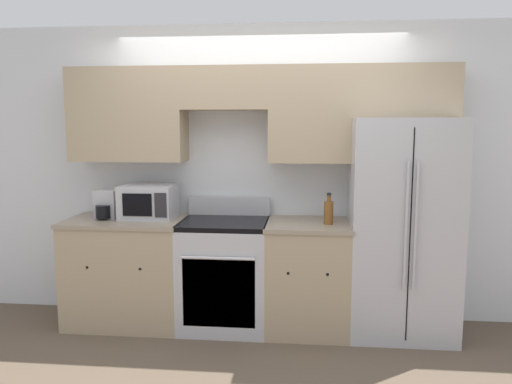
{
  "coord_description": "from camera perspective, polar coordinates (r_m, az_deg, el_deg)",
  "views": [
    {
      "loc": [
        0.41,
        -3.78,
        1.74
      ],
      "look_at": [
        -0.0,
        0.31,
        1.18
      ],
      "focal_mm": 35.0,
      "sensor_mm": 36.0,
      "label": 1
    }
  ],
  "objects": [
    {
      "name": "oven_range",
      "position": [
        4.34,
        -3.59,
        -9.25
      ],
      "size": [
        0.73,
        0.65,
        1.09
      ],
      "color": "#B7B7BC",
      "rests_on": "ground_plane"
    },
    {
      "name": "bottle",
      "position": [
        4.11,
        8.3,
        -2.26
      ],
      "size": [
        0.08,
        0.08,
        0.26
      ],
      "color": "brown",
      "rests_on": "lower_cabinets_right"
    },
    {
      "name": "lower_cabinets_right",
      "position": [
        4.29,
        5.9,
        -9.55
      ],
      "size": [
        0.7,
        0.64,
        0.93
      ],
      "color": "tan",
      "rests_on": "ground_plane"
    },
    {
      "name": "microwave",
      "position": [
        4.42,
        -12.14,
        -1.07
      ],
      "size": [
        0.45,
        0.38,
        0.29
      ],
      "color": "#B7B7BC",
      "rests_on": "lower_cabinets_left"
    },
    {
      "name": "lower_cabinets_left",
      "position": [
        4.56,
        -14.48,
        -8.72
      ],
      "size": [
        1.01,
        0.64,
        0.93
      ],
      "color": "tan",
      "rests_on": "ground_plane"
    },
    {
      "name": "ground_plane",
      "position": [
        4.18,
        -0.44,
        -16.78
      ],
      "size": [
        12.0,
        12.0,
        0.0
      ],
      "primitive_type": "plane",
      "color": "brown"
    },
    {
      "name": "wall_back",
      "position": [
        4.39,
        0.55,
        4.71
      ],
      "size": [
        8.0,
        0.39,
        2.6
      ],
      "color": "silver",
      "rests_on": "ground_plane"
    },
    {
      "name": "refrigerator",
      "position": [
        4.33,
        16.19,
        -3.81
      ],
      "size": [
        0.85,
        0.8,
        1.79
      ],
      "color": "#B7B7BC",
      "rests_on": "ground_plane"
    },
    {
      "name": "paper_towel_holder",
      "position": [
        4.52,
        -16.7,
        -1.43
      ],
      "size": [
        0.19,
        0.25,
        0.25
      ],
      "color": "#B7B7BC",
      "rests_on": "lower_cabinets_left"
    }
  ]
}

